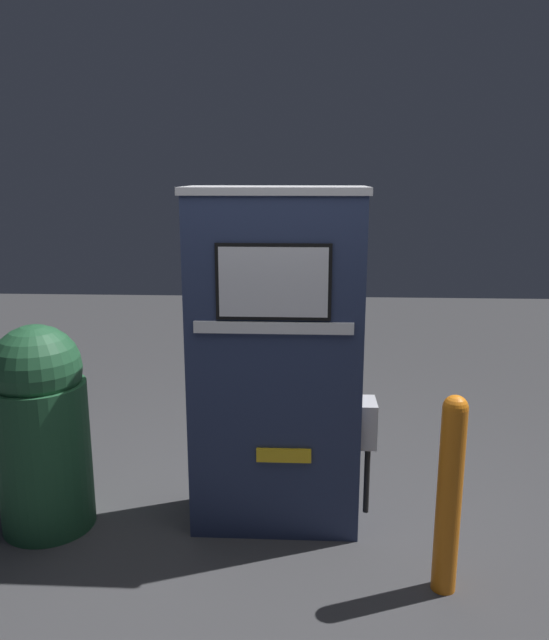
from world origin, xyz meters
TOP-DOWN VIEW (x-y plane):
  - ground_plane at (0.00, 0.00)m, footprint 14.00×14.00m
  - gas_pump at (0.00, 0.22)m, footprint 1.04×0.48m
  - safety_bollard at (0.85, -0.37)m, footprint 0.12×0.12m
  - trash_bin at (-1.31, 0.10)m, footprint 0.52×0.52m

SIDE VIEW (x-z plane):
  - ground_plane at x=0.00m, z-range 0.00..0.00m
  - safety_bollard at x=0.85m, z-range 0.02..1.03m
  - trash_bin at x=-1.31m, z-range 0.01..1.20m
  - gas_pump at x=0.00m, z-range 0.00..1.92m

